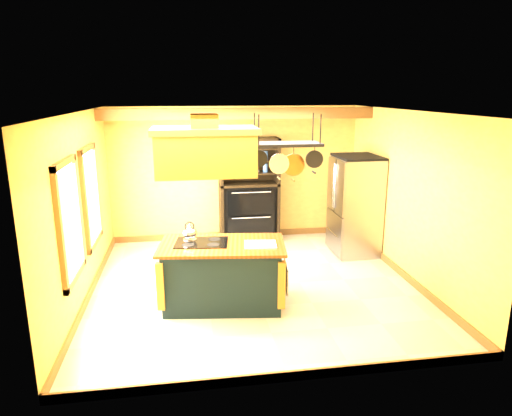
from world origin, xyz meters
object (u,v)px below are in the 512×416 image
object	(u,v)px
pot_rack	(287,151)
kitchen_island	(223,274)
range_hood	(205,150)
hutch	(249,201)
refrigerator	(354,207)

from	to	relation	value
pot_rack	kitchen_island	bearing A→B (deg)	-179.90
range_hood	hutch	world-z (taller)	range_hood
kitchen_island	refrigerator	xyz separation A→B (m)	(2.63, 1.81, 0.41)
pot_rack	refrigerator	bearing A→B (deg)	46.44
kitchen_island	hutch	xyz separation A→B (m)	(0.78, 2.85, 0.36)
pot_rack	hutch	size ratio (longest dim) A/B	0.46
refrigerator	kitchen_island	bearing A→B (deg)	-145.40
range_hood	hutch	xyz separation A→B (m)	(0.98, 2.85, -1.41)
hutch	range_hood	bearing A→B (deg)	-108.97
kitchen_island	refrigerator	distance (m)	3.22
kitchen_island	pot_rack	size ratio (longest dim) A/B	1.91
kitchen_island	pot_rack	distance (m)	1.96
range_hood	refrigerator	size ratio (longest dim) A/B	0.76
refrigerator	pot_rack	bearing A→B (deg)	-133.56
range_hood	refrigerator	distance (m)	3.62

